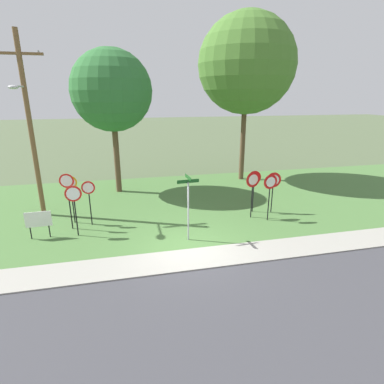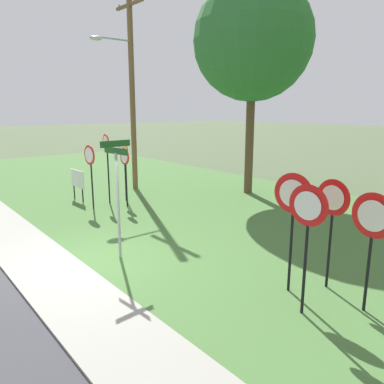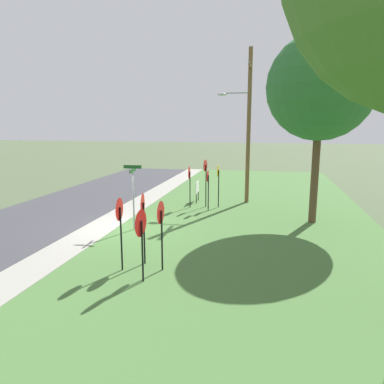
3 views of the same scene
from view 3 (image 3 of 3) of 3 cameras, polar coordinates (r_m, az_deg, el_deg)
ground_plane at (r=17.06m, az=-11.71°, el=-5.65°), size 160.00×160.00×0.00m
road_asphalt at (r=19.45m, az=-24.82°, el=-4.39°), size 44.00×6.40×0.01m
sidewalk_strip at (r=17.38m, az=-14.15°, el=-5.34°), size 44.00×1.60×0.06m
grass_median at (r=15.70m, az=8.94°, el=-6.92°), size 44.00×12.00×0.04m
stop_sign_near_left at (r=20.46m, az=2.17°, el=3.02°), size 0.66×0.12×2.73m
stop_sign_near_right at (r=20.36m, az=4.20°, el=2.37°), size 0.66×0.09×2.44m
stop_sign_far_left at (r=19.61m, az=2.55°, el=1.62°), size 0.63×0.09×2.24m
stop_sign_far_center at (r=20.31m, az=-0.41°, el=2.29°), size 0.72×0.11×2.38m
yield_sign_near_left at (r=12.11m, az=-7.87°, el=-3.05°), size 0.80×0.17×2.46m
yield_sign_near_right at (r=11.69m, az=-11.47°, el=-3.87°), size 0.75×0.12×2.41m
yield_sign_far_left at (r=11.52m, az=-5.02°, el=-4.34°), size 0.74×0.11×2.31m
yield_sign_far_right at (r=10.76m, az=-8.17°, el=-5.77°), size 0.83×0.12×2.25m
street_name_post at (r=16.17m, az=-9.33°, el=0.06°), size 0.96×0.81×2.93m
utility_pole at (r=21.77m, az=8.70°, el=11.03°), size 2.10×2.01×9.04m
notice_board at (r=21.97m, az=0.85°, el=0.58°), size 1.10×0.08×1.25m
oak_tree_left at (r=18.00m, az=19.77°, el=15.43°), size 4.91×4.91×8.85m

